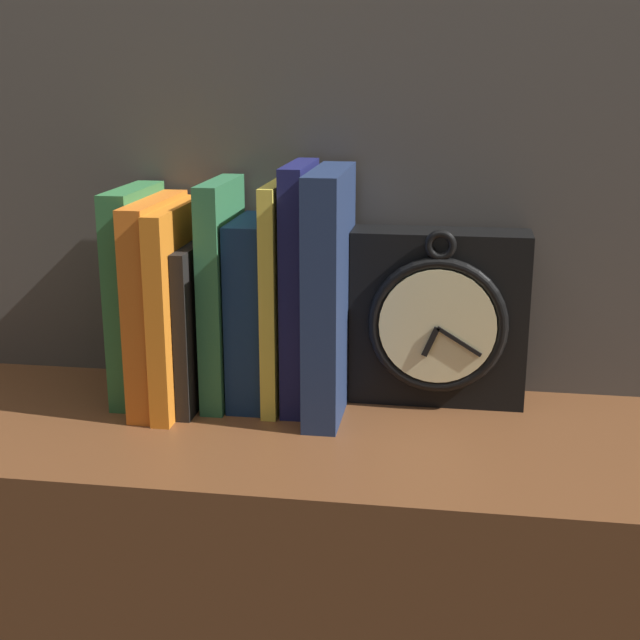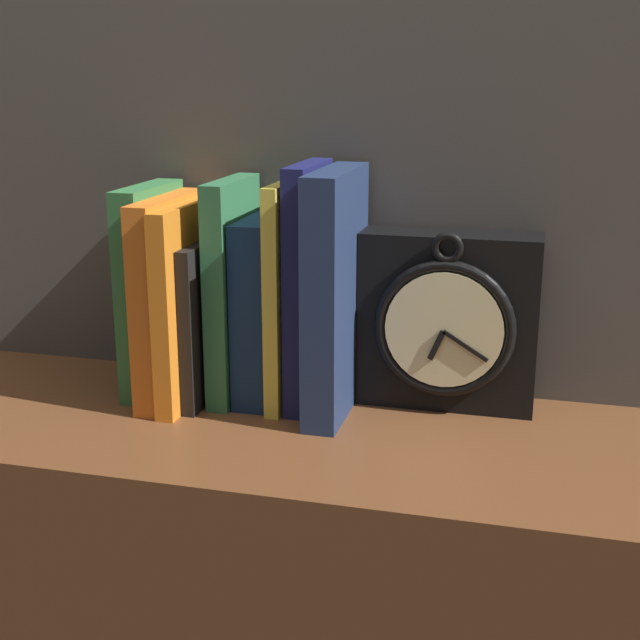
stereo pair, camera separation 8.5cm
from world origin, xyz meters
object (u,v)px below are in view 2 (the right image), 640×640
object	(u,v)px
clock	(448,321)
book_slot4_green	(233,290)
book_slot3_black	(209,319)
book_slot5_navy	(264,309)
book_slot7_navy	(308,286)
book_slot2_orange	(190,303)
book_slot6_yellow	(287,294)
book_slot8_navy	(332,293)
book_slot0_green	(152,289)
book_slot1_orange	(170,298)

from	to	relation	value
clock	book_slot4_green	distance (m)	0.23
clock	book_slot4_green	bearing A→B (deg)	-173.43
book_slot3_black	book_slot5_navy	world-z (taller)	book_slot5_navy
book_slot4_green	book_slot7_navy	distance (m)	0.08
book_slot2_orange	book_slot6_yellow	size ratio (longest dim) A/B	0.90
book_slot7_navy	book_slot8_navy	bearing A→B (deg)	-28.77
book_slot5_navy	book_slot8_navy	xyz separation A→B (m)	(0.08, -0.02, 0.03)
book_slot2_orange	book_slot7_navy	distance (m)	0.13
clock	book_slot0_green	xyz separation A→B (m)	(-0.32, -0.03, 0.02)
book_slot1_orange	book_slot3_black	xyz separation A→B (m)	(0.04, 0.01, -0.02)
book_slot0_green	book_slot1_orange	bearing A→B (deg)	-27.02
book_slot4_green	book_slot8_navy	distance (m)	0.11
book_slot3_black	clock	bearing A→B (deg)	7.94
book_slot0_green	book_slot5_navy	bearing A→B (deg)	2.43
clock	book_slot2_orange	bearing A→B (deg)	-170.53
book_slot5_navy	book_slot4_green	bearing A→B (deg)	-174.50
book_slot1_orange	book_slot7_navy	size ratio (longest dim) A/B	0.85
book_slot8_navy	book_slot3_black	bearing A→B (deg)	177.35
book_slot4_green	book_slot7_navy	world-z (taller)	book_slot7_navy
book_slot0_green	book_slot8_navy	xyz separation A→B (m)	(0.21, -0.01, 0.01)
clock	book_slot3_black	bearing A→B (deg)	-172.06
clock	book_slot8_navy	xyz separation A→B (m)	(-0.11, -0.04, 0.03)
book_slot1_orange	book_slot4_green	world-z (taller)	book_slot4_green
book_slot3_black	book_slot0_green	bearing A→B (deg)	174.42
book_slot6_yellow	book_slot7_navy	xyz separation A→B (m)	(0.02, 0.00, 0.01)
book_slot1_orange	book_slot7_navy	xyz separation A→B (m)	(0.15, 0.02, 0.02)
book_slot5_navy	book_slot8_navy	distance (m)	0.09
clock	book_slot2_orange	world-z (taller)	book_slot2_orange
book_slot5_navy	book_slot6_yellow	bearing A→B (deg)	-8.37
book_slot2_orange	book_slot5_navy	distance (m)	0.08
book_slot0_green	book_slot1_orange	xyz separation A→B (m)	(0.03, -0.01, -0.00)
book_slot0_green	book_slot6_yellow	size ratio (longest dim) A/B	0.96
book_slot7_navy	book_slot0_green	bearing A→B (deg)	-178.87
book_slot5_navy	book_slot7_navy	bearing A→B (deg)	-2.16
book_slot3_black	book_slot8_navy	bearing A→B (deg)	-2.65
clock	book_slot0_green	size ratio (longest dim) A/B	0.85
book_slot4_green	book_slot0_green	bearing A→B (deg)	-178.66
book_slot1_orange	book_slot2_orange	xyz separation A→B (m)	(0.02, -0.00, -0.00)
book_slot3_black	book_slot7_navy	xyz separation A→B (m)	(0.11, 0.01, 0.04)
book_slot4_green	book_slot6_yellow	xyz separation A→B (m)	(0.06, -0.00, -0.00)
clock	book_slot1_orange	world-z (taller)	book_slot1_orange
clock	book_slot7_navy	world-z (taller)	book_slot7_navy
book_slot8_navy	book_slot1_orange	bearing A→B (deg)	-179.62
book_slot2_orange	book_slot0_green	bearing A→B (deg)	162.07
book_slot3_black	book_slot4_green	distance (m)	0.04
book_slot1_orange	book_slot4_green	size ratio (longest dim) A/B	0.92
book_slot1_orange	book_slot5_navy	size ratio (longest dim) A/B	1.11
book_slot0_green	book_slot5_navy	size ratio (longest dim) A/B	1.16
book_slot2_orange	book_slot5_navy	xyz separation A→B (m)	(0.08, 0.02, -0.01)
book_slot4_green	book_slot6_yellow	bearing A→B (deg)	-0.80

